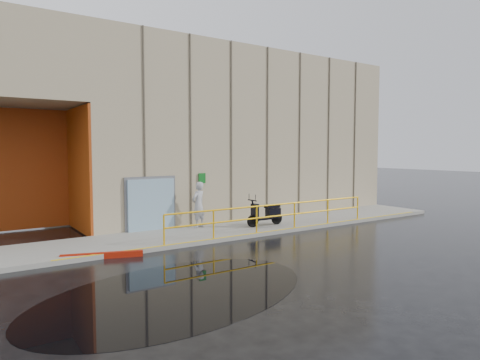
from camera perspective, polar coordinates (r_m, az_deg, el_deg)
name	(u,v)px	position (r m, az deg, el deg)	size (l,w,h in m)	color
ground	(228,269)	(12.06, -1.57, -11.76)	(120.00, 120.00, 0.00)	black
sidewalk	(251,227)	(17.87, 1.46, -6.32)	(20.00, 3.00, 0.15)	gray
building	(198,133)	(23.68, -5.57, 6.23)	(20.00, 10.17, 8.00)	tan
guardrail	(276,216)	(16.86, 4.84, -4.87)	(9.56, 0.06, 1.03)	#F1B00C
person	(198,205)	(17.36, -5.57, -3.30)	(0.68, 0.44, 1.85)	#A3A4A8
scooter	(265,207)	(17.74, 3.42, -3.62)	(1.75, 0.56, 1.35)	black
red_curb	(102,256)	(13.78, -17.89, -9.57)	(2.40, 0.18, 0.18)	#971706
puddle	(177,292)	(10.28, -8.39, -14.61)	(7.16, 4.40, 0.01)	black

